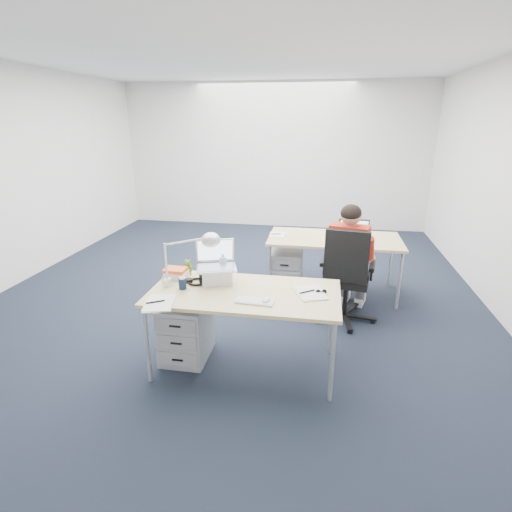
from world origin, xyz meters
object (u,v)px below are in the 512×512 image
Objects in this scene: drawer_pedestal_near at (186,329)px; wireless_keyboard at (255,301)px; book_stack at (176,273)px; cordless_phone at (201,276)px; desk_near at (245,296)px; dark_laptop at (354,231)px; can_koozie at (182,283)px; bear_figurine at (188,267)px; far_cup at (346,232)px; seated_person at (350,260)px; computer_mouse at (266,300)px; desk_lamp at (183,258)px; sunglasses at (321,292)px; office_chair at (345,295)px; headphones at (197,281)px; silver_laptop at (216,263)px; desk_far at (334,241)px; water_bottle at (223,265)px; drawer_pedestal_far at (286,271)px.

drawer_pedestal_near is 0.87m from wireless_keyboard.
book_stack is 0.27m from cordless_phone.
wireless_keyboard reaches higher than desk_near.
book_stack is at bearing -139.31° from dark_laptop.
can_koozie is 0.73× the size of bear_figurine.
bear_figurine is at bearing 153.56° from desk_near.
wireless_keyboard is 2.20m from far_cup.
seated_person is 1.56m from computer_mouse.
desk_lamp is at bearing 179.34° from computer_mouse.
sunglasses is 0.27× the size of dark_laptop.
desk_near is at bearing 126.74° from wireless_keyboard.
drawer_pedestal_near is 0.55m from cordless_phone.
can_koozie is at bearing -132.78° from dark_laptop.
far_cup is (0.01, 0.84, 0.48)m from office_chair.
wireless_keyboard is (-0.78, -1.21, 0.43)m from office_chair.
seated_person is at bearing 36.18° from cordless_phone.
office_chair is at bearing 48.61° from desk_near.
dark_laptop is 0.24m from far_cup.
headphones is 0.24m from bear_figurine.
silver_laptop is 0.30m from desk_lamp.
dark_laptop reaches higher than bear_figurine.
computer_mouse is 0.69m from cordless_phone.
desk_lamp is (0.14, -0.17, 0.21)m from book_stack.
office_chair is (0.90, 1.02, -0.38)m from desk_near.
seated_person is 3.52× the size of silver_laptop.
water_bottle reaches higher than desk_far.
dark_laptop is at bearing 46.97° from water_bottle.
wireless_keyboard is at bearing -21.15° from desk_lamp.
far_cup is (0.27, 1.79, 0.04)m from sunglasses.
desk_near is 1.77m from drawer_pedestal_far.
desk_far is 0.71m from drawer_pedestal_far.
book_stack reaches higher than desk_near.
drawer_pedestal_near is 2.38m from far_cup.
drawer_pedestal_far is (0.76, 1.64, 0.00)m from drawer_pedestal_near.
desk_lamp reaches higher than bear_figurine.
sunglasses is 0.18× the size of desk_lamp.
office_chair is 0.84× the size of seated_person.
bear_figurine reaches higher than wireless_keyboard.
cordless_phone is 0.37× the size of dark_laptop.
dark_laptop is (0.80, -0.06, 0.58)m from drawer_pedestal_far.
silver_laptop is (-1.06, -1.60, 0.23)m from desk_far.
computer_mouse is at bearing -39.56° from desk_near.
headphones is 1.64× the size of cordless_phone.
drawer_pedestal_near is 2.53× the size of headphones.
seated_person reaches higher than bear_figurine.
far_cup reaches higher than book_stack.
office_chair is 1.85m from can_koozie.
desk_far is 2.14m from book_stack.
seated_person is at bearing 63.33° from wireless_keyboard.
drawer_pedestal_near is at bearing 116.24° from desk_lamp.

